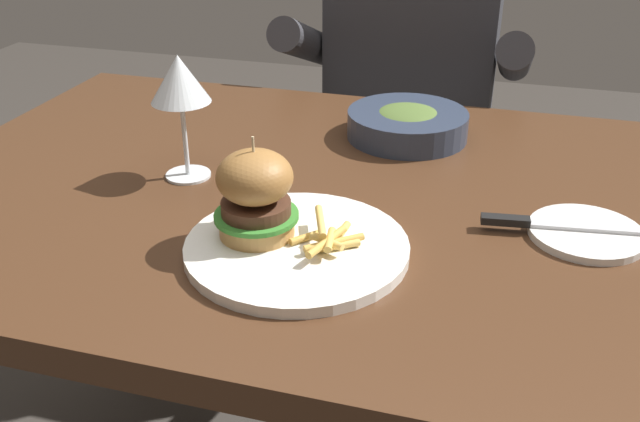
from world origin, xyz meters
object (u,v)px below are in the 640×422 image
at_px(main_plate, 297,248).
at_px(soup_bowl, 407,123).
at_px(table_knife, 546,224).
at_px(diner_person, 407,134).
at_px(wine_glass, 180,83).
at_px(burger_sandwich, 255,194).
at_px(bread_plate, 586,233).

distance_m(main_plate, soup_bowl, 0.41).
distance_m(table_knife, diner_person, 0.81).
height_order(main_plate, table_knife, table_knife).
relative_size(soup_bowl, diner_person, 0.17).
xyz_separation_m(wine_glass, table_knife, (0.50, -0.03, -0.13)).
bearing_deg(main_plate, burger_sandwich, 172.13).
relative_size(main_plate, soup_bowl, 1.36).
bearing_deg(burger_sandwich, table_knife, 19.89).
bearing_deg(soup_bowl, burger_sandwich, -106.36).
bearing_deg(soup_bowl, diner_person, 98.28).
distance_m(burger_sandwich, soup_bowl, 0.41).
height_order(main_plate, burger_sandwich, burger_sandwich).
bearing_deg(main_plate, diner_person, 90.26).
xyz_separation_m(table_knife, soup_bowl, (-0.22, 0.27, 0.01)).
distance_m(main_plate, burger_sandwich, 0.08).
bearing_deg(bread_plate, diner_person, 114.92).
height_order(bread_plate, table_knife, table_knife).
bearing_deg(burger_sandwich, soup_bowl, 73.64).
xyz_separation_m(main_plate, soup_bowl, (0.06, 0.40, 0.02)).
xyz_separation_m(burger_sandwich, wine_glass, (-0.17, 0.16, 0.07)).
relative_size(burger_sandwich, bread_plate, 0.89).
bearing_deg(bread_plate, soup_bowl, 135.48).
bearing_deg(table_knife, wine_glass, 176.13).
bearing_deg(main_plate, bread_plate, 22.09).
bearing_deg(table_knife, diner_person, 111.49).
xyz_separation_m(burger_sandwich, table_knife, (0.34, 0.12, -0.05)).
bearing_deg(soup_bowl, table_knife, -50.88).
distance_m(main_plate, wine_glass, 0.30).
xyz_separation_m(bread_plate, soup_bowl, (-0.27, 0.27, 0.02)).
relative_size(main_plate, table_knife, 1.35).
bearing_deg(diner_person, burger_sandwich, -93.26).
height_order(burger_sandwich, bread_plate, burger_sandwich).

